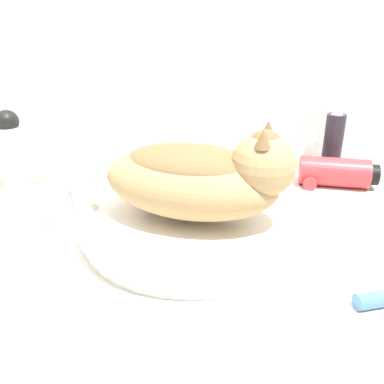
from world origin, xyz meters
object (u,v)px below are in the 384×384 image
object	(u,v)px
hairspray_can_black	(333,142)
deodorant_stick	(306,150)
lotion_bottle_white	(13,153)
faucet	(65,195)
cat	(200,175)
hair_dryer	(333,173)

from	to	relation	value
hairspray_can_black	deodorant_stick	size ratio (longest dim) A/B	1.35
lotion_bottle_white	deodorant_stick	bearing A→B (deg)	0.00
lotion_bottle_white	hairspray_can_black	bearing A→B (deg)	0.00
faucet	lotion_bottle_white	xyz separation A→B (m)	(-0.13, 0.20, 0.02)
faucet	hairspray_can_black	size ratio (longest dim) A/B	0.81
cat	hairspray_can_black	bearing A→B (deg)	60.92
hairspray_can_black	lotion_bottle_white	world-z (taller)	lotion_bottle_white
faucet	deodorant_stick	world-z (taller)	faucet
hairspray_can_black	hair_dryer	xyz separation A→B (m)	(-0.04, -0.09, -0.05)
deodorant_stick	hair_dryer	bearing A→B (deg)	-70.09
deodorant_stick	faucet	bearing A→B (deg)	-160.91
hairspray_can_black	faucet	bearing A→B (deg)	-162.89
lotion_bottle_white	deodorant_stick	xyz separation A→B (m)	(0.71, 0.00, -0.03)
faucet	hairspray_can_black	distance (m)	0.68
deodorant_stick	hairspray_can_black	bearing A→B (deg)	0.00
faucet	hairspray_can_black	bearing A→B (deg)	32.26
faucet	hair_dryer	world-z (taller)	faucet
deodorant_stick	hair_dryer	xyz separation A→B (m)	(0.03, -0.09, -0.03)
hairspray_can_black	cat	bearing A→B (deg)	-146.32
faucet	hairspray_can_black	xyz separation A→B (m)	(0.65, 0.20, 0.01)
cat	hairspray_can_black	distance (m)	0.49
hairspray_can_black	hair_dryer	bearing A→B (deg)	-113.62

